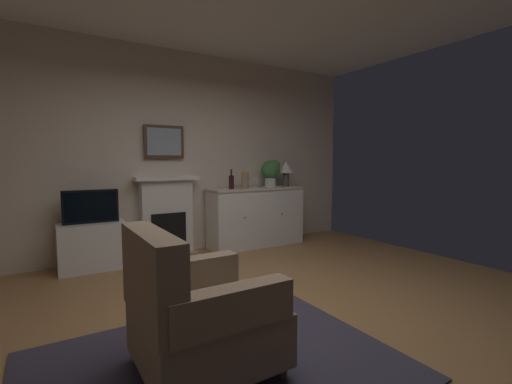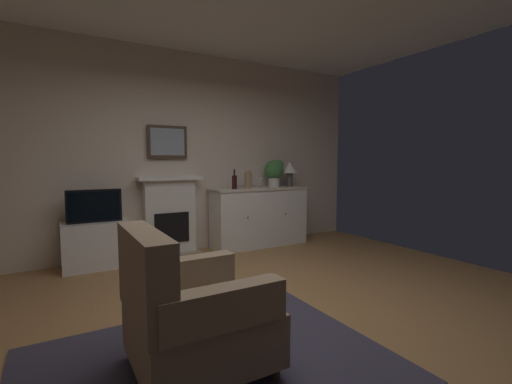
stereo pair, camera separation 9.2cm
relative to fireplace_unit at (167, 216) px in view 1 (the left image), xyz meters
name	(u,v)px [view 1 (the left image)]	position (x,y,z in m)	size (l,w,h in m)	color
ground_plane	(278,323)	(0.19, -2.42, -0.60)	(6.04, 5.16, 0.10)	#9E7042
wall_rear	(176,153)	(0.19, 0.13, 0.88)	(6.04, 0.06, 2.86)	beige
area_rug	(216,367)	(-0.57, -2.81, -0.54)	(2.27, 1.72, 0.02)	#383342
fireplace_unit	(167,216)	(0.00, 0.00, 0.00)	(0.87, 0.30, 1.10)	white
framed_picture	(164,142)	(0.00, 0.05, 1.03)	(0.55, 0.04, 0.45)	#473323
sideboard_cabinet	(256,217)	(1.35, -0.18, -0.10)	(1.53, 0.49, 0.90)	white
table_lamp	(286,169)	(1.92, -0.18, 0.63)	(0.26, 0.26, 0.40)	#4C4742
wine_bottle	(231,182)	(0.90, -0.22, 0.46)	(0.08, 0.08, 0.29)	#331419
wine_glass_left	(251,180)	(1.27, -0.15, 0.48)	(0.07, 0.07, 0.16)	silver
wine_glass_center	(257,180)	(1.38, -0.15, 0.48)	(0.07, 0.07, 0.16)	silver
vase_decorative	(245,179)	(1.12, -0.23, 0.49)	(0.11, 0.11, 0.28)	#9E7F5B
tv_cabinet	(92,246)	(-0.97, -0.16, -0.26)	(0.75, 0.42, 0.57)	white
tv_set	(91,207)	(-0.97, -0.19, 0.22)	(0.62, 0.07, 0.40)	black
potted_plant_small	(271,171)	(1.66, -0.13, 0.61)	(0.30, 0.30, 0.43)	beige
armchair	(197,315)	(-0.70, -2.82, -0.17)	(0.82, 0.79, 0.92)	#8C7259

